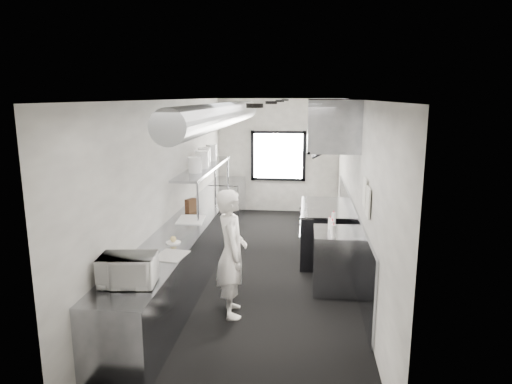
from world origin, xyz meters
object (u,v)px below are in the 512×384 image
(far_work_table, at_px, (228,199))
(cutting_board, at_px, (191,220))
(plate_stack_b, at_px, (202,160))
(squeeze_bottle_e, at_px, (334,219))
(line_cook, at_px, (232,253))
(squeeze_bottle_c, at_px, (332,225))
(pass_shelf, at_px, (205,168))
(squeeze_bottle_b, at_px, (332,227))
(exhaust_hood, at_px, (331,124))
(microwave, at_px, (128,270))
(plate_stack_a, at_px, (195,165))
(range, at_px, (324,232))
(knife_block, at_px, (191,205))
(deli_tub_a, at_px, (119,277))
(squeeze_bottle_a, at_px, (333,231))
(deli_tub_b, at_px, (132,262))
(plate_stack_d, at_px, (211,153))
(small_plate, at_px, (173,243))
(squeeze_bottle_d, at_px, (330,223))
(plate_stack_c, at_px, (204,157))
(prep_counter, at_px, (188,250))
(bottle_station, at_px, (335,260))

(far_work_table, bearing_deg, cutting_board, -89.77)
(plate_stack_b, bearing_deg, squeeze_bottle_e, -26.35)
(line_cook, relative_size, squeeze_bottle_c, 10.54)
(squeeze_bottle_c, bearing_deg, pass_shelf, 144.13)
(squeeze_bottle_b, bearing_deg, exhaust_hood, 89.59)
(microwave, distance_m, plate_stack_a, 3.26)
(plate_stack_b, bearing_deg, range, -2.24)
(range, height_order, knife_block, knife_block)
(range, xyz_separation_m, knife_block, (-2.31, -0.50, 0.55))
(deli_tub_a, bearing_deg, squeeze_bottle_a, 37.52)
(range, height_order, plate_stack_a, plate_stack_a)
(deli_tub_b, distance_m, plate_stack_d, 4.23)
(deli_tub_a, bearing_deg, range, 56.76)
(exhaust_hood, relative_size, deli_tub_b, 14.65)
(squeeze_bottle_a, relative_size, squeeze_bottle_b, 0.98)
(deli_tub_b, xyz_separation_m, squeeze_bottle_a, (2.41, 1.36, 0.04))
(small_plate, relative_size, knife_block, 0.87)
(range, xyz_separation_m, small_plate, (-2.12, -2.19, 0.44))
(knife_block, height_order, squeeze_bottle_d, knife_block)
(plate_stack_c, xyz_separation_m, squeeze_bottle_c, (2.32, -1.80, -0.76))
(squeeze_bottle_c, relative_size, squeeze_bottle_e, 0.80)
(prep_counter, relative_size, plate_stack_d, 18.40)
(pass_shelf, xyz_separation_m, squeeze_bottle_d, (2.25, -1.58, -0.55))
(far_work_table, distance_m, cutting_board, 3.55)
(pass_shelf, relative_size, line_cook, 1.77)
(squeeze_bottle_c, bearing_deg, squeeze_bottle_a, -90.81)
(deli_tub_a, bearing_deg, prep_counter, 86.81)
(line_cook, bearing_deg, knife_block, 14.38)
(squeeze_bottle_a, bearing_deg, deli_tub_a, -142.48)
(knife_block, bearing_deg, bottle_station, 3.94)
(prep_counter, relative_size, squeeze_bottle_e, 29.98)
(small_plate, distance_m, knife_block, 1.71)
(deli_tub_a, distance_m, squeeze_bottle_c, 3.23)
(plate_stack_c, distance_m, squeeze_bottle_c, 3.03)
(plate_stack_d, bearing_deg, squeeze_bottle_a, -50.38)
(exhaust_hood, bearing_deg, plate_stack_a, -170.30)
(exhaust_hood, height_order, bottle_station, exhaust_hood)
(squeeze_bottle_c, bearing_deg, squeeze_bottle_d, 112.62)
(range, bearing_deg, prep_counter, -151.26)
(microwave, height_order, squeeze_bottle_a, microwave)
(plate_stack_c, relative_size, squeeze_bottle_d, 1.90)
(cutting_board, distance_m, squeeze_bottle_d, 2.22)
(knife_block, xyz_separation_m, plate_stack_d, (0.04, 1.57, 0.72))
(small_plate, bearing_deg, squeeze_bottle_b, 17.09)
(squeeze_bottle_a, bearing_deg, bottle_station, 79.04)
(microwave, bearing_deg, squeeze_bottle_e, 41.26)
(prep_counter, xyz_separation_m, plate_stack_d, (-0.07, 2.27, 1.28))
(line_cook, bearing_deg, squeeze_bottle_a, -78.72)
(pass_shelf, relative_size, squeeze_bottle_d, 17.15)
(range, distance_m, squeeze_bottle_e, 1.19)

